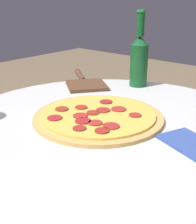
{
  "coord_description": "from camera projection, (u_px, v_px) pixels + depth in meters",
  "views": [
    {
      "loc": [
        -0.48,
        0.6,
        1.08
      ],
      "look_at": [
        0.04,
        0.0,
        0.77
      ],
      "focal_mm": 50.0,
      "sensor_mm": 36.0,
      "label": 1
    }
  ],
  "objects": [
    {
      "name": "pizza",
      "position": [
        98.0,
        116.0,
        0.85
      ],
      "size": [
        0.36,
        0.36,
        0.02
      ],
      "color": "tan",
      "rests_on": "table"
    },
    {
      "name": "pizza_paddle",
      "position": [
        85.0,
        83.0,
        1.17
      ],
      "size": [
        0.28,
        0.24,
        0.02
      ],
      "rotation": [
        0.0,
        0.0,
        -0.64
      ],
      "color": "brown",
      "rests_on": "table"
    },
    {
      "name": "table",
      "position": [
        109.0,
        188.0,
        0.91
      ],
      "size": [
        0.88,
        0.88,
        0.75
      ],
      "color": "silver",
      "rests_on": "ground_plane"
    },
    {
      "name": "napkin",
      "position": [
        193.0,
        145.0,
        0.7
      ],
      "size": [
        0.17,
        0.14,
        0.01
      ],
      "color": "#334C99",
      "rests_on": "table"
    },
    {
      "name": "beer_bottle",
      "position": [
        139.0,
        59.0,
        1.12
      ],
      "size": [
        0.06,
        0.06,
        0.27
      ],
      "color": "#144C23",
      "rests_on": "table"
    }
  ]
}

